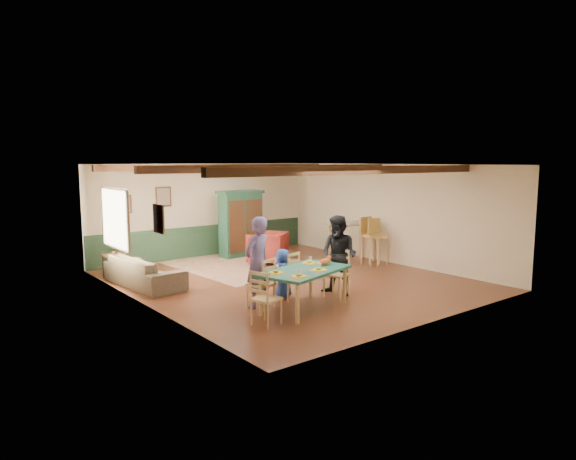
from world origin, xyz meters
TOP-DOWN VIEW (x-y plane):
  - floor at (0.00, 0.00)m, footprint 8.00×8.00m
  - wall_back at (0.00, 4.00)m, footprint 7.00×0.02m
  - wall_left at (-3.50, 0.00)m, footprint 0.02×8.00m
  - wall_right at (3.50, 0.00)m, footprint 0.02×8.00m
  - ceiling at (0.00, 0.00)m, footprint 7.00×8.00m
  - wainscot_back at (0.00, 3.98)m, footprint 6.95×0.03m
  - ceiling_beam_front at (0.00, -2.30)m, footprint 6.95×0.16m
  - ceiling_beam_mid at (0.00, 0.40)m, footprint 6.95×0.16m
  - ceiling_beam_back at (0.00, 3.00)m, footprint 6.95×0.16m
  - window_left at (-3.47, 1.70)m, footprint 0.06×1.60m
  - picture_left_wall at (-3.47, -0.60)m, footprint 0.04×0.42m
  - picture_back_a at (-1.30, 3.97)m, footprint 0.45×0.04m
  - picture_back_b at (-2.40, 3.97)m, footprint 0.38×0.04m
  - dining_table at (-1.23, -2.03)m, footprint 2.03×1.48m
  - dining_chair_far_left at (-1.82, -1.44)m, footprint 0.53×0.55m
  - dining_chair_far_right at (-1.05, -1.22)m, footprint 0.53×0.55m
  - dining_chair_end_left at (-2.35, -2.35)m, footprint 0.55×0.53m
  - dining_chair_end_right at (-0.11, -1.71)m, footprint 0.55×0.53m
  - person_man at (-1.85, -1.36)m, footprint 0.73×0.58m
  - person_woman at (-0.02, -1.68)m, footprint 0.83×0.96m
  - person_child at (-1.07, -1.14)m, footprint 0.57×0.45m
  - cat at (-0.67, -1.97)m, footprint 0.39×0.24m
  - place_setting_near_left at (-1.70, -2.42)m, footprint 0.47×0.40m
  - place_setting_near_center at (-1.07, -2.24)m, footprint 0.47×0.40m
  - place_setting_far_left at (-1.84, -1.94)m, footprint 0.47×0.40m
  - place_setting_far_right at (-0.77, -1.63)m, footprint 0.47×0.40m
  - area_rug at (0.12, 2.12)m, footprint 3.35×3.91m
  - armoire at (0.77, 3.30)m, footprint 1.38×0.59m
  - armchair at (0.73, 1.89)m, footprint 1.34×1.34m
  - sofa at (-2.90, 1.57)m, footprint 1.10×2.34m
  - end_table at (-3.17, 2.73)m, footprint 0.50×0.50m
  - table_lamp at (-3.17, 2.73)m, footprint 0.30×0.30m
  - counter_table at (2.79, 0.74)m, footprint 1.39×0.91m
  - bar_stool_left at (2.86, 0.09)m, footprint 0.45×0.50m
  - bar_stool_right at (3.00, -0.06)m, footprint 0.49×0.53m

SIDE VIEW (x-z plane):
  - floor at x=0.00m, z-range 0.00..0.00m
  - area_rug at x=0.12m, z-range 0.00..0.01m
  - end_table at x=-3.17m, z-range 0.00..0.59m
  - sofa at x=-2.90m, z-range 0.00..0.66m
  - dining_table at x=-1.23m, z-range 0.00..0.76m
  - armchair at x=0.73m, z-range 0.00..0.88m
  - wainscot_back at x=0.00m, z-range 0.00..0.90m
  - dining_chair_far_left at x=-1.82m, z-range 0.00..0.96m
  - dining_chair_far_right at x=-1.05m, z-range 0.00..0.96m
  - dining_chair_end_left at x=-2.35m, z-range 0.00..0.96m
  - dining_chair_end_right at x=-0.11m, z-range 0.00..0.96m
  - person_child at x=-1.07m, z-range 0.00..1.02m
  - counter_table at x=2.79m, z-range 0.00..1.09m
  - bar_stool_right at x=3.00m, z-range 0.00..1.24m
  - bar_stool_left at x=2.86m, z-range 0.00..1.28m
  - place_setting_near_left at x=-1.70m, z-range 0.76..0.87m
  - place_setting_near_center at x=-1.07m, z-range 0.76..0.87m
  - place_setting_far_left at x=-1.84m, z-range 0.76..0.87m
  - place_setting_far_right at x=-0.77m, z-range 0.76..0.87m
  - person_woman at x=-0.02m, z-range 0.00..1.67m
  - cat at x=-0.67m, z-range 0.76..0.94m
  - table_lamp at x=-3.17m, z-range 0.59..1.12m
  - person_man at x=-1.85m, z-range 0.00..1.75m
  - armoire at x=0.77m, z-range 0.00..1.93m
  - wall_back at x=0.00m, z-range 0.00..2.70m
  - wall_left at x=-3.50m, z-range 0.00..2.70m
  - wall_right at x=3.50m, z-range 0.00..2.70m
  - window_left at x=-3.47m, z-range 0.90..2.20m
  - picture_back_b at x=-2.40m, z-range 1.41..1.89m
  - picture_left_wall at x=-3.47m, z-range 1.49..2.01m
  - picture_back_a at x=-1.30m, z-range 1.52..2.08m
  - ceiling_beam_front at x=0.00m, z-range 2.53..2.69m
  - ceiling_beam_mid at x=0.00m, z-range 2.53..2.69m
  - ceiling_beam_back at x=0.00m, z-range 2.53..2.69m
  - ceiling at x=0.00m, z-range 2.69..2.71m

